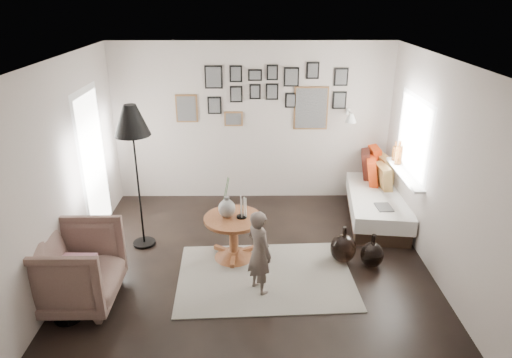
{
  "coord_description": "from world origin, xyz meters",
  "views": [
    {
      "loc": [
        0.01,
        -4.82,
        3.3
      ],
      "look_at": [
        0.05,
        0.5,
        1.1
      ],
      "focal_mm": 32.0,
      "sensor_mm": 36.0,
      "label": 1
    }
  ],
  "objects_px": {
    "armchair": "(73,268)",
    "daybed": "(375,197)",
    "demijohn_small": "(372,254)",
    "child": "(259,252)",
    "floor_lamp": "(132,126)",
    "magazine_basket": "(67,304)",
    "vase": "(227,205)",
    "pedestal_table": "(234,239)",
    "demijohn_large": "(343,248)"
  },
  "relations": [
    {
      "from": "armchair",
      "to": "daybed",
      "type": "bearing_deg",
      "value": -61.72
    },
    {
      "from": "demijohn_small",
      "to": "child",
      "type": "xyz_separation_m",
      "value": [
        -1.46,
        -0.5,
        0.35
      ]
    },
    {
      "from": "floor_lamp",
      "to": "daybed",
      "type": "bearing_deg",
      "value": 14.37
    },
    {
      "from": "magazine_basket",
      "to": "demijohn_small",
      "type": "distance_m",
      "value": 3.67
    },
    {
      "from": "armchair",
      "to": "child",
      "type": "xyz_separation_m",
      "value": [
        2.08,
        0.2,
        0.07
      ]
    },
    {
      "from": "armchair",
      "to": "floor_lamp",
      "type": "distance_m",
      "value": 1.86
    },
    {
      "from": "demijohn_small",
      "to": "floor_lamp",
      "type": "bearing_deg",
      "value": 169.18
    },
    {
      "from": "vase",
      "to": "child",
      "type": "xyz_separation_m",
      "value": [
        0.4,
        -0.74,
        -0.25
      ]
    },
    {
      "from": "pedestal_table",
      "to": "demijohn_small",
      "type": "distance_m",
      "value": 1.8
    },
    {
      "from": "pedestal_table",
      "to": "demijohn_small",
      "type": "height_order",
      "value": "pedestal_table"
    },
    {
      "from": "child",
      "to": "magazine_basket",
      "type": "bearing_deg",
      "value": 67.82
    },
    {
      "from": "vase",
      "to": "demijohn_small",
      "type": "distance_m",
      "value": 1.97
    },
    {
      "from": "pedestal_table",
      "to": "vase",
      "type": "height_order",
      "value": "vase"
    },
    {
      "from": "daybed",
      "to": "child",
      "type": "height_order",
      "value": "child"
    },
    {
      "from": "pedestal_table",
      "to": "daybed",
      "type": "relative_size",
      "value": 0.38
    },
    {
      "from": "demijohn_small",
      "to": "child",
      "type": "height_order",
      "value": "child"
    },
    {
      "from": "vase",
      "to": "daybed",
      "type": "relative_size",
      "value": 0.27
    },
    {
      "from": "floor_lamp",
      "to": "pedestal_table",
      "type": "bearing_deg",
      "value": -15.94
    },
    {
      "from": "vase",
      "to": "child",
      "type": "relative_size",
      "value": 0.52
    },
    {
      "from": "armchair",
      "to": "demijohn_large",
      "type": "height_order",
      "value": "armchair"
    },
    {
      "from": "vase",
      "to": "demijohn_small",
      "type": "height_order",
      "value": "vase"
    },
    {
      "from": "armchair",
      "to": "magazine_basket",
      "type": "distance_m",
      "value": 0.4
    },
    {
      "from": "vase",
      "to": "floor_lamp",
      "type": "relative_size",
      "value": 0.27
    },
    {
      "from": "daybed",
      "to": "magazine_basket",
      "type": "relative_size",
      "value": 5.57
    },
    {
      "from": "daybed",
      "to": "armchair",
      "type": "height_order",
      "value": "daybed"
    },
    {
      "from": "daybed",
      "to": "floor_lamp",
      "type": "relative_size",
      "value": 1.02
    },
    {
      "from": "armchair",
      "to": "magazine_basket",
      "type": "height_order",
      "value": "armchair"
    },
    {
      "from": "pedestal_table",
      "to": "floor_lamp",
      "type": "xyz_separation_m",
      "value": [
        -1.28,
        0.36,
        1.44
      ]
    },
    {
      "from": "vase",
      "to": "demijohn_small",
      "type": "xyz_separation_m",
      "value": [
        1.86,
        -0.24,
        -0.59
      ]
    },
    {
      "from": "daybed",
      "to": "demijohn_large",
      "type": "height_order",
      "value": "daybed"
    },
    {
      "from": "demijohn_small",
      "to": "child",
      "type": "relative_size",
      "value": 0.44
    },
    {
      "from": "armchair",
      "to": "floor_lamp",
      "type": "relative_size",
      "value": 0.5
    },
    {
      "from": "daybed",
      "to": "magazine_basket",
      "type": "height_order",
      "value": "daybed"
    },
    {
      "from": "demijohn_large",
      "to": "vase",
      "type": "bearing_deg",
      "value": 175.47
    },
    {
      "from": "floor_lamp",
      "to": "armchair",
      "type": "bearing_deg",
      "value": -110.56
    },
    {
      "from": "armchair",
      "to": "demijohn_small",
      "type": "distance_m",
      "value": 3.61
    },
    {
      "from": "demijohn_large",
      "to": "child",
      "type": "distance_m",
      "value": 1.31
    },
    {
      "from": "magazine_basket",
      "to": "demijohn_large",
      "type": "bearing_deg",
      "value": 19.12
    },
    {
      "from": "pedestal_table",
      "to": "daybed",
      "type": "bearing_deg",
      "value": 29.85
    },
    {
      "from": "floor_lamp",
      "to": "child",
      "type": "relative_size",
      "value": 1.91
    },
    {
      "from": "daybed",
      "to": "demijohn_small",
      "type": "relative_size",
      "value": 4.39
    },
    {
      "from": "magazine_basket",
      "to": "demijohn_small",
      "type": "bearing_deg",
      "value": 15.55
    },
    {
      "from": "daybed",
      "to": "pedestal_table",
      "type": "bearing_deg",
      "value": -142.92
    },
    {
      "from": "magazine_basket",
      "to": "demijohn_large",
      "type": "xyz_separation_m",
      "value": [
        3.18,
        1.1,
        0.02
      ]
    },
    {
      "from": "daybed",
      "to": "armchair",
      "type": "relative_size",
      "value": 2.05
    },
    {
      "from": "armchair",
      "to": "magazine_basket",
      "type": "bearing_deg",
      "value": 179.85
    },
    {
      "from": "magazine_basket",
      "to": "demijohn_small",
      "type": "relative_size",
      "value": 0.79
    },
    {
      "from": "floor_lamp",
      "to": "magazine_basket",
      "type": "height_order",
      "value": "floor_lamp"
    },
    {
      "from": "daybed",
      "to": "demijohn_small",
      "type": "xyz_separation_m",
      "value": [
        -0.4,
        -1.47,
        -0.12
      ]
    },
    {
      "from": "daybed",
      "to": "floor_lamp",
      "type": "xyz_separation_m",
      "value": [
        -3.45,
        -0.88,
        1.42
      ]
    }
  ]
}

